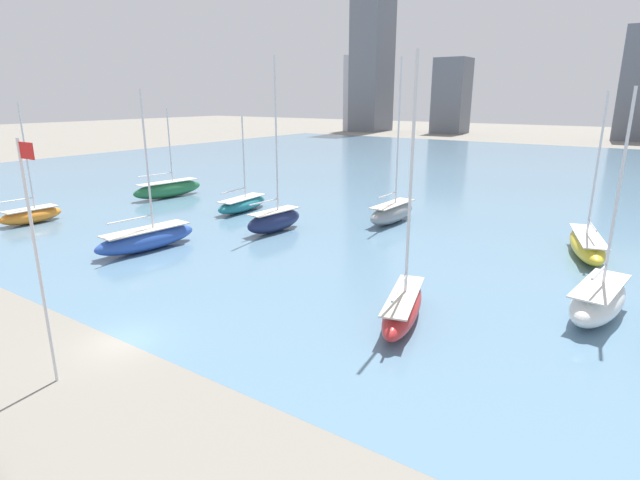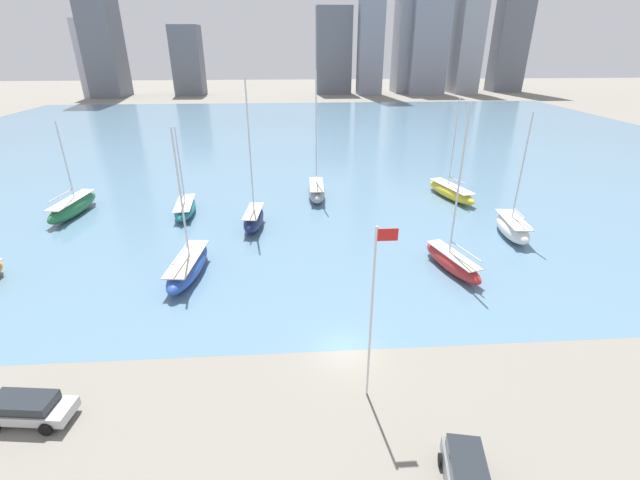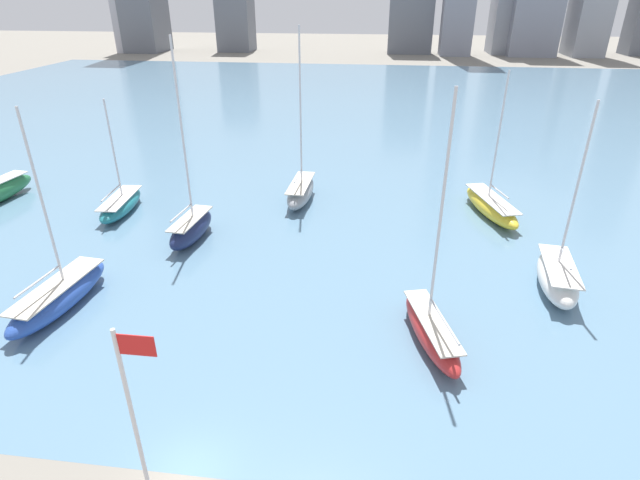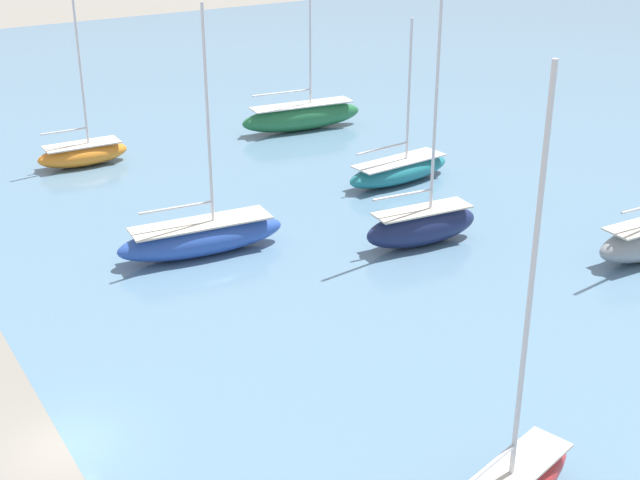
% 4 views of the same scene
% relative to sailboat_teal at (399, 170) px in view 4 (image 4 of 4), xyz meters
% --- Properties ---
extents(ground_plane, '(500.00, 500.00, 0.00)m').
position_rel_sailboat_teal_xyz_m(ground_plane, '(17.27, -28.12, -0.89)').
color(ground_plane, gray).
extents(sailboat_teal, '(3.20, 8.55, 10.98)m').
position_rel_sailboat_teal_xyz_m(sailboat_teal, '(0.00, 0.00, 0.00)').
color(sailboat_teal, '#1E757F').
rests_on(sailboat_teal, harbor_water).
extents(sailboat_navy, '(2.71, 7.25, 16.89)m').
position_rel_sailboat_teal_xyz_m(sailboat_navy, '(9.14, -5.07, 0.35)').
color(sailboat_navy, '#19234C').
rests_on(sailboat_navy, harbor_water).
extents(sailboat_green, '(3.26, 10.42, 11.69)m').
position_rel_sailboat_teal_xyz_m(sailboat_green, '(-14.16, 0.65, 0.26)').
color(sailboat_green, '#236B3D').
rests_on(sailboat_green, harbor_water).
extents(sailboat_blue, '(3.43, 9.77, 13.78)m').
position_rel_sailboat_teal_xyz_m(sailboat_blue, '(3.80, -16.32, 0.16)').
color(sailboat_blue, '#284CA8').
rests_on(sailboat_blue, harbor_water).
extents(sailboat_orange, '(2.48, 6.51, 12.58)m').
position_rel_sailboat_teal_xyz_m(sailboat_orange, '(-14.72, -17.19, 0.04)').
color(sailboat_orange, orange).
rests_on(sailboat_orange, harbor_water).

